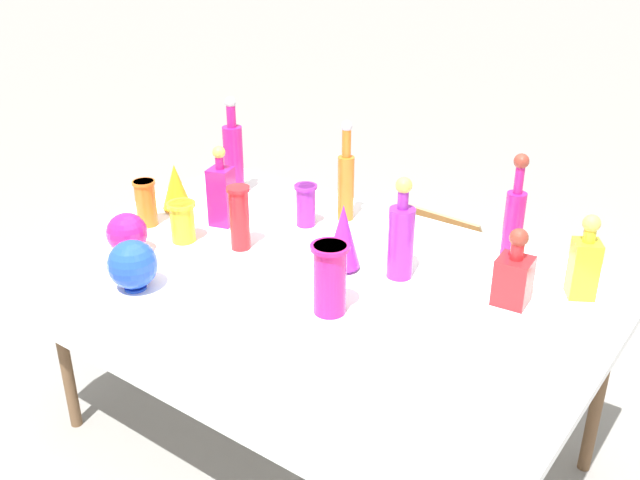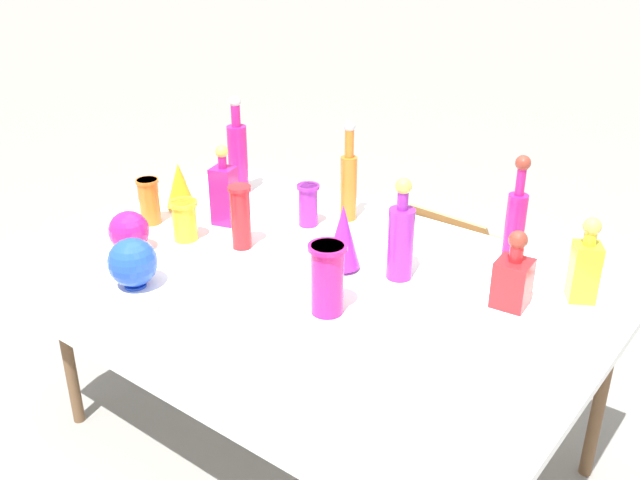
{
  "view_description": "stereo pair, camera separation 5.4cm",
  "coord_description": "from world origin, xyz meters",
  "px_view_note": "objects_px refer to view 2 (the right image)",
  "views": [
    {
      "loc": [
        1.24,
        -1.69,
        1.86
      ],
      "look_at": [
        0.0,
        0.0,
        0.86
      ],
      "focal_mm": 40.0,
      "sensor_mm": 36.0,
      "label": 1
    },
    {
      "loc": [
        1.29,
        -1.66,
        1.86
      ],
      "look_at": [
        0.0,
        0.0,
        0.86
      ],
      "focal_mm": 40.0,
      "sensor_mm": 36.0,
      "label": 2
    }
  ],
  "objects_px": {
    "tall_bottle_3": "(516,221)",
    "tall_bottle_0": "(401,238)",
    "slender_vase_0": "(241,215)",
    "fluted_vase_1": "(343,236)",
    "tall_bottle_1": "(349,180)",
    "square_decanter_0": "(224,192)",
    "cardboard_box_behind_right": "(445,298)",
    "square_decanter_1": "(585,266)",
    "square_decanter_2": "(513,278)",
    "slender_vase_2": "(327,277)",
    "cardboard_box_behind_left": "(435,261)",
    "slender_vase_3": "(184,219)",
    "slender_vase_4": "(149,200)",
    "round_bowl_1": "(129,231)",
    "slender_vase_1": "(308,203)",
    "round_bowl_0": "(133,262)",
    "fluted_vase_0": "(180,185)",
    "tall_bottle_2": "(238,155)"
  },
  "relations": [
    {
      "from": "fluted_vase_1",
      "to": "cardboard_box_behind_left",
      "type": "xyz_separation_m",
      "value": [
        -0.34,
        1.31,
        -0.73
      ]
    },
    {
      "from": "tall_bottle_3",
      "to": "fluted_vase_1",
      "type": "height_order",
      "value": "tall_bottle_3"
    },
    {
      "from": "tall_bottle_1",
      "to": "slender_vase_2",
      "type": "distance_m",
      "value": 0.69
    },
    {
      "from": "round_bowl_0",
      "to": "cardboard_box_behind_right",
      "type": "xyz_separation_m",
      "value": [
        0.36,
        1.43,
        -0.66
      ]
    },
    {
      "from": "round_bowl_0",
      "to": "tall_bottle_3",
      "type": "bearing_deg",
      "value": 44.99
    },
    {
      "from": "tall_bottle_2",
      "to": "round_bowl_1",
      "type": "xyz_separation_m",
      "value": [
        0.08,
        -0.63,
        -0.09
      ]
    },
    {
      "from": "tall_bottle_0",
      "to": "slender_vase_4",
      "type": "bearing_deg",
      "value": -167.79
    },
    {
      "from": "slender_vase_4",
      "to": "round_bowl_1",
      "type": "height_order",
      "value": "slender_vase_4"
    },
    {
      "from": "fluted_vase_0",
      "to": "cardboard_box_behind_left",
      "type": "xyz_separation_m",
      "value": [
        0.46,
        1.29,
        -0.71
      ]
    },
    {
      "from": "square_decanter_2",
      "to": "round_bowl_1",
      "type": "height_order",
      "value": "square_decanter_2"
    },
    {
      "from": "tall_bottle_2",
      "to": "slender_vase_1",
      "type": "bearing_deg",
      "value": -10.16
    },
    {
      "from": "slender_vase_0",
      "to": "cardboard_box_behind_left",
      "type": "xyz_separation_m",
      "value": [
        0.03,
        1.39,
        -0.73
      ]
    },
    {
      "from": "tall_bottle_1",
      "to": "slender_vase_3",
      "type": "relative_size",
      "value": 2.63
    },
    {
      "from": "tall_bottle_0",
      "to": "cardboard_box_behind_left",
      "type": "relative_size",
      "value": 0.62
    },
    {
      "from": "fluted_vase_0",
      "to": "round_bowl_1",
      "type": "relative_size",
      "value": 1.27
    },
    {
      "from": "slender_vase_2",
      "to": "tall_bottle_1",
      "type": "bearing_deg",
      "value": 120.65
    },
    {
      "from": "slender_vase_3",
      "to": "cardboard_box_behind_left",
      "type": "distance_m",
      "value": 1.64
    },
    {
      "from": "square_decanter_1",
      "to": "fluted_vase_0",
      "type": "distance_m",
      "value": 1.52
    },
    {
      "from": "square_decanter_0",
      "to": "square_decanter_1",
      "type": "xyz_separation_m",
      "value": [
        1.26,
        0.25,
        -0.01
      ]
    },
    {
      "from": "slender_vase_1",
      "to": "slender_vase_2",
      "type": "distance_m",
      "value": 0.63
    },
    {
      "from": "square_decanter_2",
      "to": "slender_vase_0",
      "type": "bearing_deg",
      "value": -167.27
    },
    {
      "from": "tall_bottle_0",
      "to": "round_bowl_0",
      "type": "bearing_deg",
      "value": -137.94
    },
    {
      "from": "tall_bottle_3",
      "to": "tall_bottle_0",
      "type": "bearing_deg",
      "value": -128.75
    },
    {
      "from": "square_decanter_0",
      "to": "square_decanter_1",
      "type": "distance_m",
      "value": 1.28
    },
    {
      "from": "slender_vase_0",
      "to": "fluted_vase_1",
      "type": "bearing_deg",
      "value": 12.89
    },
    {
      "from": "slender_vase_2",
      "to": "round_bowl_1",
      "type": "relative_size",
      "value": 1.48
    },
    {
      "from": "square_decanter_1",
      "to": "square_decanter_2",
      "type": "distance_m",
      "value": 0.23
    },
    {
      "from": "fluted_vase_0",
      "to": "cardboard_box_behind_right",
      "type": "distance_m",
      "value": 1.34
    },
    {
      "from": "slender_vase_1",
      "to": "cardboard_box_behind_right",
      "type": "height_order",
      "value": "slender_vase_1"
    },
    {
      "from": "square_decanter_1",
      "to": "square_decanter_2",
      "type": "xyz_separation_m",
      "value": [
        -0.15,
        -0.16,
        -0.02
      ]
    },
    {
      "from": "square_decanter_0",
      "to": "tall_bottle_3",
      "type": "bearing_deg",
      "value": 19.01
    },
    {
      "from": "slender_vase_2",
      "to": "cardboard_box_behind_left",
      "type": "height_order",
      "value": "slender_vase_2"
    },
    {
      "from": "square_decanter_1",
      "to": "slender_vase_2",
      "type": "relative_size",
      "value": 1.23
    },
    {
      "from": "tall_bottle_3",
      "to": "square_decanter_1",
      "type": "bearing_deg",
      "value": -18.13
    },
    {
      "from": "cardboard_box_behind_left",
      "to": "tall_bottle_3",
      "type": "bearing_deg",
      "value": -50.75
    },
    {
      "from": "tall_bottle_2",
      "to": "round_bowl_1",
      "type": "height_order",
      "value": "tall_bottle_2"
    },
    {
      "from": "cardboard_box_behind_right",
      "to": "tall_bottle_1",
      "type": "bearing_deg",
      "value": -103.16
    },
    {
      "from": "square_decanter_0",
      "to": "slender_vase_0",
      "type": "bearing_deg",
      "value": -30.79
    },
    {
      "from": "slender_vase_2",
      "to": "round_bowl_0",
      "type": "distance_m",
      "value": 0.62
    },
    {
      "from": "tall_bottle_0",
      "to": "tall_bottle_1",
      "type": "height_order",
      "value": "tall_bottle_1"
    },
    {
      "from": "tall_bottle_2",
      "to": "square_decanter_1",
      "type": "relative_size",
      "value": 1.51
    },
    {
      "from": "slender_vase_2",
      "to": "slender_vase_3",
      "type": "height_order",
      "value": "slender_vase_2"
    },
    {
      "from": "slender_vase_0",
      "to": "round_bowl_0",
      "type": "xyz_separation_m",
      "value": [
        -0.07,
        -0.41,
        -0.04
      ]
    },
    {
      "from": "round_bowl_1",
      "to": "cardboard_box_behind_right",
      "type": "bearing_deg",
      "value": 66.02
    },
    {
      "from": "square_decanter_0",
      "to": "slender_vase_2",
      "type": "relative_size",
      "value": 1.39
    },
    {
      "from": "fluted_vase_1",
      "to": "square_decanter_2",
      "type": "bearing_deg",
      "value": 12.63
    },
    {
      "from": "tall_bottle_1",
      "to": "square_decanter_0",
      "type": "height_order",
      "value": "tall_bottle_1"
    },
    {
      "from": "square_decanter_0",
      "to": "cardboard_box_behind_right",
      "type": "relative_size",
      "value": 0.55
    },
    {
      "from": "tall_bottle_1",
      "to": "slender_vase_1",
      "type": "distance_m",
      "value": 0.18
    },
    {
      "from": "tall_bottle_2",
      "to": "cardboard_box_behind_right",
      "type": "relative_size",
      "value": 0.74
    }
  ]
}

